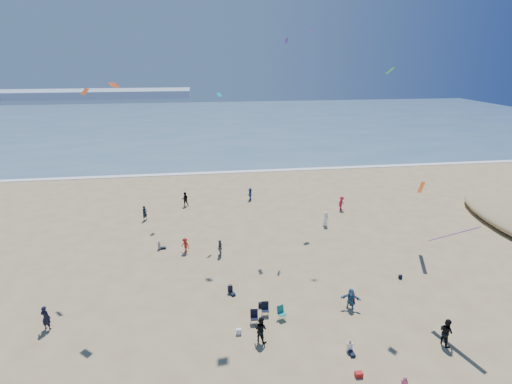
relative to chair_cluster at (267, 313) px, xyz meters
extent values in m
cube|color=#476B84|center=(-2.70, 87.66, -0.47)|extent=(220.00, 100.00, 0.06)
cube|color=white|center=(-2.70, 37.66, -0.46)|extent=(220.00, 1.20, 0.08)
cube|color=#7A8EA8|center=(-62.70, 162.66, 1.10)|extent=(110.00, 20.00, 3.20)
imported|color=red|center=(12.37, 19.58, 0.34)|extent=(1.24, 1.17, 1.68)
imported|color=black|center=(10.93, -4.09, 0.44)|extent=(0.92, 1.06, 1.88)
imported|color=#A11E17|center=(-5.97, 11.13, 0.22)|extent=(1.07, 0.99, 1.45)
imported|color=black|center=(-15.00, 1.07, 0.41)|extent=(0.76, 0.61, 1.82)
imported|color=#395A9D|center=(1.94, 24.66, 0.29)|extent=(0.83, 1.53, 1.57)
imported|color=#315E87|center=(6.30, 0.50, 0.29)|extent=(1.54, 0.96, 1.59)
imported|color=black|center=(-0.80, -2.13, 0.41)|extent=(1.11, 1.09, 1.81)
imported|color=black|center=(-6.31, 23.56, 0.39)|extent=(0.94, 0.78, 1.78)
imported|color=gray|center=(-2.75, 9.95, 0.31)|extent=(0.71, 1.03, 1.63)
imported|color=black|center=(-10.67, 19.63, 0.35)|extent=(0.72, 0.72, 1.69)
imported|color=white|center=(9.01, 15.21, 0.33)|extent=(0.77, 0.94, 1.66)
cube|color=white|center=(-2.14, -1.27, -0.30)|extent=(0.35, 0.20, 0.40)
cube|color=black|center=(-0.25, 1.50, -0.31)|extent=(0.30, 0.22, 0.38)
cube|color=red|center=(4.39, -5.97, -0.35)|extent=(0.45, 0.30, 0.30)
cube|color=black|center=(11.94, 3.81, -0.33)|extent=(0.28, 0.18, 0.34)
cube|color=#63269D|center=(8.34, 21.72, 19.71)|extent=(0.58, 0.61, 0.45)
cube|color=#FF5125|center=(-9.89, 6.38, 15.24)|extent=(0.85, 0.82, 0.35)
cube|color=#582BA0|center=(4.36, 15.88, 18.48)|extent=(0.48, 0.77, 0.48)
cube|color=#07D9EE|center=(-2.05, 17.20, 13.49)|extent=(0.56, 0.72, 0.37)
cube|color=green|center=(9.37, 4.37, 16.16)|extent=(0.67, 0.67, 0.44)
cube|color=#DF4911|center=(-12.96, 10.49, 14.47)|extent=(0.81, 0.85, 0.46)
cube|color=purple|center=(12.18, -1.46, 6.01)|extent=(0.35, 3.14, 2.21)
cube|color=#FA581A|center=(15.87, 9.00, 5.65)|extent=(0.35, 2.64, 1.87)
camera|label=1|loc=(-4.12, -23.38, 17.23)|focal=28.00mm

